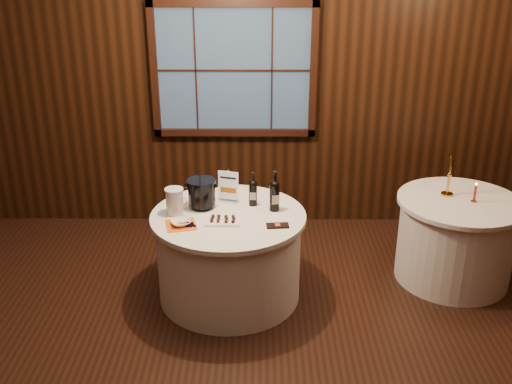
{
  "coord_description": "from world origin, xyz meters",
  "views": [
    {
      "loc": [
        0.25,
        -3.43,
        2.88
      ],
      "look_at": [
        0.23,
        0.9,
        1.01
      ],
      "focal_mm": 42.0,
      "sensor_mm": 36.0,
      "label": 1
    }
  ],
  "objects_px": {
    "side_table": "(455,239)",
    "sign_stand": "(229,191)",
    "port_bottle_right": "(275,194)",
    "ice_bucket": "(202,193)",
    "chocolate_plate": "(223,220)",
    "cracker_bowl": "(181,223)",
    "glass_pitcher": "(175,201)",
    "grape_bunch": "(190,224)",
    "port_bottle_left": "(253,191)",
    "red_candle": "(475,195)",
    "chocolate_box": "(278,226)",
    "brass_candlestick": "(449,181)",
    "main_table": "(229,255)"
  },
  "relations": [
    {
      "from": "grape_bunch",
      "to": "sign_stand",
      "type": "bearing_deg",
      "value": 59.16
    },
    {
      "from": "port_bottle_right",
      "to": "port_bottle_left",
      "type": "bearing_deg",
      "value": 137.14
    },
    {
      "from": "sign_stand",
      "to": "red_candle",
      "type": "distance_m",
      "value": 2.1
    },
    {
      "from": "sign_stand",
      "to": "red_candle",
      "type": "bearing_deg",
      "value": 16.25
    },
    {
      "from": "side_table",
      "to": "sign_stand",
      "type": "relative_size",
      "value": 3.75
    },
    {
      "from": "sign_stand",
      "to": "red_candle",
      "type": "xyz_separation_m",
      "value": [
        2.1,
        -0.0,
        -0.03
      ]
    },
    {
      "from": "cracker_bowl",
      "to": "grape_bunch",
      "type": "bearing_deg",
      "value": -10.23
    },
    {
      "from": "grape_bunch",
      "to": "chocolate_plate",
      "type": "bearing_deg",
      "value": 16.61
    },
    {
      "from": "grape_bunch",
      "to": "glass_pitcher",
      "type": "distance_m",
      "value": 0.29
    },
    {
      "from": "side_table",
      "to": "red_candle",
      "type": "xyz_separation_m",
      "value": [
        0.09,
        -0.05,
        0.45
      ]
    },
    {
      "from": "side_table",
      "to": "red_candle",
      "type": "distance_m",
      "value": 0.47
    },
    {
      "from": "port_bottle_left",
      "to": "brass_candlestick",
      "type": "height_order",
      "value": "brass_candlestick"
    },
    {
      "from": "port_bottle_left",
      "to": "red_candle",
      "type": "relative_size",
      "value": 1.63
    },
    {
      "from": "port_bottle_right",
      "to": "glass_pitcher",
      "type": "bearing_deg",
      "value": 171.76
    },
    {
      "from": "chocolate_plate",
      "to": "cracker_bowl",
      "type": "xyz_separation_m",
      "value": [
        -0.33,
        -0.06,
        0.01
      ]
    },
    {
      "from": "main_table",
      "to": "ice_bucket",
      "type": "relative_size",
      "value": 5.18
    },
    {
      "from": "glass_pitcher",
      "to": "port_bottle_left",
      "type": "bearing_deg",
      "value": 37.66
    },
    {
      "from": "port_bottle_right",
      "to": "grape_bunch",
      "type": "bearing_deg",
      "value": -168.78
    },
    {
      "from": "grape_bunch",
      "to": "cracker_bowl",
      "type": "xyz_separation_m",
      "value": [
        -0.08,
        0.01,
        0.01
      ]
    },
    {
      "from": "chocolate_box",
      "to": "red_candle",
      "type": "relative_size",
      "value": 0.98
    },
    {
      "from": "side_table",
      "to": "ice_bucket",
      "type": "height_order",
      "value": "ice_bucket"
    },
    {
      "from": "brass_candlestick",
      "to": "red_candle",
      "type": "height_order",
      "value": "brass_candlestick"
    },
    {
      "from": "side_table",
      "to": "port_bottle_left",
      "type": "distance_m",
      "value": 1.87
    },
    {
      "from": "chocolate_plate",
      "to": "brass_candlestick",
      "type": "relative_size",
      "value": 0.74
    },
    {
      "from": "side_table",
      "to": "cracker_bowl",
      "type": "relative_size",
      "value": 7.11
    },
    {
      "from": "glass_pitcher",
      "to": "ice_bucket",
      "type": "bearing_deg",
      "value": 52.78
    },
    {
      "from": "port_bottle_left",
      "to": "grape_bunch",
      "type": "distance_m",
      "value": 0.64
    },
    {
      "from": "chocolate_plate",
      "to": "chocolate_box",
      "type": "xyz_separation_m",
      "value": [
        0.44,
        -0.08,
        -0.01
      ]
    },
    {
      "from": "sign_stand",
      "to": "red_candle",
      "type": "relative_size",
      "value": 1.6
    },
    {
      "from": "port_bottle_right",
      "to": "cracker_bowl",
      "type": "bearing_deg",
      "value": -171.92
    },
    {
      "from": "grape_bunch",
      "to": "brass_candlestick",
      "type": "bearing_deg",
      "value": 15.75
    },
    {
      "from": "red_candle",
      "to": "brass_candlestick",
      "type": "bearing_deg",
      "value": 141.35
    },
    {
      "from": "sign_stand",
      "to": "grape_bunch",
      "type": "height_order",
      "value": "sign_stand"
    },
    {
      "from": "port_bottle_right",
      "to": "brass_candlestick",
      "type": "height_order",
      "value": "brass_candlestick"
    },
    {
      "from": "port_bottle_right",
      "to": "ice_bucket",
      "type": "distance_m",
      "value": 0.61
    },
    {
      "from": "main_table",
      "to": "ice_bucket",
      "type": "distance_m",
      "value": 0.58
    },
    {
      "from": "brass_candlestick",
      "to": "main_table",
      "type": "bearing_deg",
      "value": -168.08
    },
    {
      "from": "side_table",
      "to": "port_bottle_right",
      "type": "distance_m",
      "value": 1.72
    },
    {
      "from": "ice_bucket",
      "to": "chocolate_plate",
      "type": "bearing_deg",
      "value": -56.03
    },
    {
      "from": "port_bottle_right",
      "to": "chocolate_plate",
      "type": "bearing_deg",
      "value": -164.63
    },
    {
      "from": "port_bottle_right",
      "to": "red_candle",
      "type": "bearing_deg",
      "value": -7.33
    },
    {
      "from": "chocolate_box",
      "to": "brass_candlestick",
      "type": "distance_m",
      "value": 1.64
    },
    {
      "from": "chocolate_box",
      "to": "cracker_bowl",
      "type": "relative_size",
      "value": 1.16
    },
    {
      "from": "side_table",
      "to": "chocolate_plate",
      "type": "height_order",
      "value": "chocolate_plate"
    },
    {
      "from": "grape_bunch",
      "to": "side_table",
      "type": "bearing_deg",
      "value": 12.72
    },
    {
      "from": "chocolate_box",
      "to": "glass_pitcher",
      "type": "relative_size",
      "value": 0.8
    },
    {
      "from": "port_bottle_right",
      "to": "ice_bucket",
      "type": "bearing_deg",
      "value": 161.97
    },
    {
      "from": "side_table",
      "to": "sign_stand",
      "type": "bearing_deg",
      "value": -178.77
    },
    {
      "from": "glass_pitcher",
      "to": "cracker_bowl",
      "type": "distance_m",
      "value": 0.25
    },
    {
      "from": "main_table",
      "to": "chocolate_plate",
      "type": "xyz_separation_m",
      "value": [
        -0.04,
        -0.14,
        0.4
      ]
    }
  ]
}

